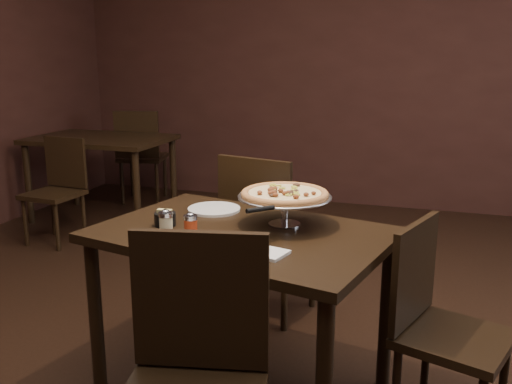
% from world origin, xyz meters
% --- Properties ---
extents(room, '(6.04, 7.04, 2.84)m').
position_xyz_m(room, '(0.06, 0.03, 1.40)').
color(room, black).
rests_on(room, ground).
extents(dining_table, '(1.39, 1.08, 0.78)m').
position_xyz_m(dining_table, '(-0.02, -0.02, 0.67)').
color(dining_table, black).
rests_on(dining_table, ground).
extents(background_table, '(1.24, 0.83, 0.77)m').
position_xyz_m(background_table, '(-2.20, 2.24, 0.67)').
color(background_table, black).
rests_on(background_table, ground).
extents(pizza_stand, '(0.42, 0.42, 0.17)m').
position_xyz_m(pizza_stand, '(0.14, 0.11, 0.92)').
color(pizza_stand, '#B3B3BA').
rests_on(pizza_stand, dining_table).
extents(parmesan_shaker, '(0.06, 0.06, 0.11)m').
position_xyz_m(parmesan_shaker, '(-0.31, -0.17, 0.83)').
color(parmesan_shaker, beige).
rests_on(parmesan_shaker, dining_table).
extents(pepper_flake_shaker, '(0.06, 0.06, 0.10)m').
position_xyz_m(pepper_flake_shaker, '(-0.20, -0.16, 0.83)').
color(pepper_flake_shaker, '#9B2B0E').
rests_on(pepper_flake_shaker, dining_table).
extents(packet_caddy, '(0.10, 0.10, 0.08)m').
position_xyz_m(packet_caddy, '(-0.37, -0.06, 0.81)').
color(packet_caddy, black).
rests_on(packet_caddy, dining_table).
extents(napkin_stack, '(0.15, 0.15, 0.01)m').
position_xyz_m(napkin_stack, '(0.19, -0.29, 0.78)').
color(napkin_stack, silver).
rests_on(napkin_stack, dining_table).
extents(plate_left, '(0.26, 0.26, 0.01)m').
position_xyz_m(plate_left, '(-0.25, 0.24, 0.78)').
color(plate_left, silver).
rests_on(plate_left, dining_table).
extents(plate_near, '(0.26, 0.26, 0.01)m').
position_xyz_m(plate_near, '(-0.11, -0.35, 0.78)').
color(plate_near, silver).
rests_on(plate_near, dining_table).
extents(serving_spatula, '(0.17, 0.17, 0.02)m').
position_xyz_m(serving_spatula, '(0.11, -0.15, 0.92)').
color(serving_spatula, '#B3B3BA').
rests_on(serving_spatula, pizza_stand).
extents(chair_far, '(0.55, 0.55, 0.98)m').
position_xyz_m(chair_far, '(-0.14, 0.74, 0.53)').
color(chair_far, black).
rests_on(chair_far, ground).
extents(chair_near, '(0.54, 0.54, 0.98)m').
position_xyz_m(chair_near, '(0.09, -0.80, 0.53)').
color(chair_near, black).
rests_on(chair_near, ground).
extents(chair_side, '(0.52, 0.52, 0.87)m').
position_xyz_m(chair_side, '(0.83, -0.02, 0.48)').
color(chair_side, black).
rests_on(chair_side, ground).
extents(bg_chair_far, '(0.55, 0.55, 0.97)m').
position_xyz_m(bg_chair_far, '(-2.15, 2.89, 0.53)').
color(bg_chair_far, black).
rests_on(bg_chair_far, ground).
extents(bg_chair_near, '(0.43, 0.43, 0.86)m').
position_xyz_m(bg_chair_near, '(-2.18, 1.56, 0.47)').
color(bg_chair_near, black).
rests_on(bg_chair_near, ground).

